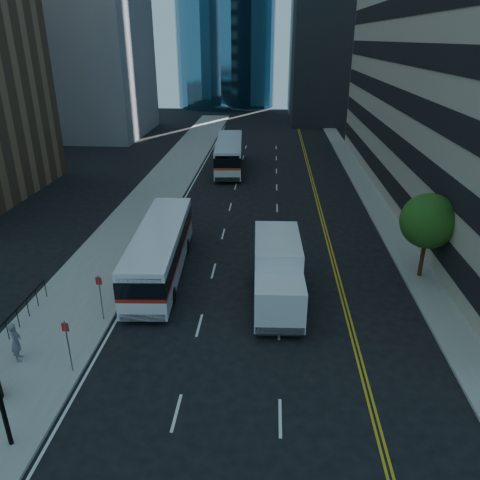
{
  "coord_description": "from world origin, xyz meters",
  "views": [
    {
      "loc": [
        -0.11,
        -17.71,
        13.31
      ],
      "look_at": [
        -1.75,
        6.48,
        2.8
      ],
      "focal_mm": 35.0,
      "sensor_mm": 36.0,
      "label": 1
    }
  ],
  "objects_px": {
    "street_tree": "(428,221)",
    "bus_front": "(160,250)",
    "box_truck": "(278,272)",
    "bus_rear": "(229,154)",
    "pedestrian": "(16,342)"
  },
  "relations": [
    {
      "from": "street_tree",
      "to": "bus_front",
      "type": "height_order",
      "value": "street_tree"
    },
    {
      "from": "street_tree",
      "to": "box_truck",
      "type": "bearing_deg",
      "value": -158.27
    },
    {
      "from": "street_tree",
      "to": "bus_front",
      "type": "distance_m",
      "value": 15.74
    },
    {
      "from": "box_truck",
      "to": "pedestrian",
      "type": "height_order",
      "value": "box_truck"
    },
    {
      "from": "street_tree",
      "to": "bus_front",
      "type": "bearing_deg",
      "value": -177.78
    },
    {
      "from": "street_tree",
      "to": "bus_rear",
      "type": "bearing_deg",
      "value": 119.18
    },
    {
      "from": "bus_rear",
      "to": "box_truck",
      "type": "relative_size",
      "value": 1.72
    },
    {
      "from": "bus_front",
      "to": "bus_rear",
      "type": "height_order",
      "value": "bus_rear"
    },
    {
      "from": "street_tree",
      "to": "bus_front",
      "type": "xyz_separation_m",
      "value": [
        -15.6,
        -0.61,
        -2.01
      ]
    },
    {
      "from": "street_tree",
      "to": "bus_rear",
      "type": "height_order",
      "value": "street_tree"
    },
    {
      "from": "bus_rear",
      "to": "box_truck",
      "type": "distance_m",
      "value": 28.41
    },
    {
      "from": "box_truck",
      "to": "street_tree",
      "type": "bearing_deg",
      "value": 19.81
    },
    {
      "from": "bus_rear",
      "to": "pedestrian",
      "type": "relative_size",
      "value": 6.6
    },
    {
      "from": "box_truck",
      "to": "pedestrian",
      "type": "xyz_separation_m",
      "value": [
        -11.46,
        -5.98,
        -0.71
      ]
    },
    {
      "from": "bus_front",
      "to": "bus_rear",
      "type": "xyz_separation_m",
      "value": [
        1.91,
        25.13,
        0.1
      ]
    }
  ]
}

